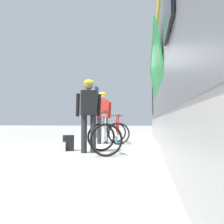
% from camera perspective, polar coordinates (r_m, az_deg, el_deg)
% --- Properties ---
extents(ground_plane, '(80.00, 80.00, 0.00)m').
position_cam_1_polar(ground_plane, '(7.01, 0.12, -8.38)').
color(ground_plane, '#A09E99').
extents(train_car, '(3.17, 17.17, 3.88)m').
position_cam_1_polar(train_car, '(6.61, 24.01, 8.56)').
color(train_car, slate).
rests_on(train_car, ground).
extents(cyclist_near_in_red, '(0.66, 0.43, 1.76)m').
position_cam_1_polar(cyclist_near_in_red, '(8.33, -2.25, -0.16)').
color(cyclist_near_in_red, '#232328').
rests_on(cyclist_near_in_red, ground).
extents(cyclist_far_in_dark, '(0.66, 0.45, 1.76)m').
position_cam_1_polar(cyclist_far_in_dark, '(5.92, -5.46, 0.73)').
color(cyclist_far_in_dark, '#232328').
rests_on(cyclist_far_in_dark, ground).
extents(bicycle_near_red, '(0.91, 1.19, 0.99)m').
position_cam_1_polar(bicycle_near_red, '(8.46, 1.31, -4.61)').
color(bicycle_near_red, black).
rests_on(bicycle_near_red, ground).
extents(bicycle_far_silver, '(0.99, 1.23, 0.99)m').
position_cam_1_polar(bicycle_far_silver, '(5.73, -1.98, -5.71)').
color(bicycle_far_silver, black).
rests_on(bicycle_far_silver, ground).
extents(backpack_on_platform, '(0.33, 0.27, 0.40)m').
position_cam_1_polar(backpack_on_platform, '(6.40, -10.15, -7.13)').
color(backpack_on_platform, black).
rests_on(backpack_on_platform, ground).
extents(water_bottle_near_the_bikes, '(0.08, 0.08, 0.23)m').
position_cam_1_polar(water_bottle_near_the_bikes, '(8.43, 1.07, -6.56)').
color(water_bottle_near_the_bikes, '#338CCC').
rests_on(water_bottle_near_the_bikes, ground).
extents(water_bottle_by_the_backpack, '(0.07, 0.07, 0.23)m').
position_cam_1_polar(water_bottle_by_the_backpack, '(6.29, -11.04, -7.97)').
color(water_bottle_by_the_backpack, silver).
rests_on(water_bottle_by_the_backpack, ground).
extents(platform_sign_post, '(0.08, 0.70, 2.40)m').
position_cam_1_polar(platform_sign_post, '(11.39, -3.61, 2.13)').
color(platform_sign_post, '#595B60').
rests_on(platform_sign_post, ground).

